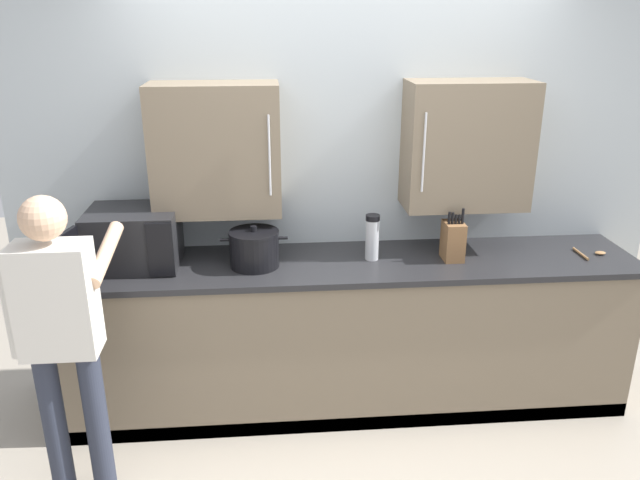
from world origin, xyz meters
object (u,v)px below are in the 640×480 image
Objects in this scene: stock_pot at (254,249)px; person_figure at (61,328)px; knife_block at (453,240)px; wooden_spoon at (592,253)px; thermos_flask at (372,237)px; microwave_oven at (129,239)px.

person_figure is (-0.88, -0.63, -0.12)m from stock_pot.
wooden_spoon is at bearing -0.27° from knife_block.
thermos_flask is 1.70m from person_figure.
thermos_flask is 0.46m from knife_block.
person_figure reaches higher than knife_block.
wooden_spoon is 0.85m from knife_block.
microwave_oven is 4.15× the size of wooden_spoon.
stock_pot is at bearing -179.69° from knife_block.
microwave_oven reaches higher than knife_block.
knife_block is (-0.84, 0.00, 0.10)m from wooden_spoon.
thermos_flask is at bearing 23.58° from person_figure.
wooden_spoon is at bearing 0.06° from stock_pot.
microwave_oven is at bearing 75.02° from person_figure.
microwave_oven is 0.74m from person_figure.
person_figure is (-0.19, -0.69, -0.18)m from microwave_oven.
person_figure reaches higher than stock_pot.
stock_pot is (0.69, -0.06, -0.06)m from microwave_oven.
thermos_flask is 1.31m from wooden_spoon.
stock_pot is (-1.13, -0.01, -0.01)m from knife_block.
microwave_oven is 2.67m from wooden_spoon.
wooden_spoon is (2.66, -0.06, -0.15)m from microwave_oven.
stock_pot is (-1.97, -0.00, 0.09)m from wooden_spoon.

